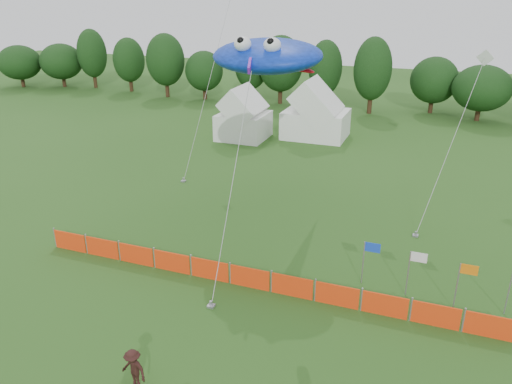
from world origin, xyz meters
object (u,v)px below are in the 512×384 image
(barrier_fence, at_px, (250,278))
(stingray_kite, at_px, (270,55))
(tent_right, at_px, (316,115))
(spectator_c, at_px, (134,369))
(tent_left, at_px, (243,118))

(barrier_fence, distance_m, stingray_kite, 11.46)
(barrier_fence, xyz_separation_m, stingray_kite, (-1.54, 6.97, 8.96))
(barrier_fence, height_order, stingray_kite, stingray_kite)
(tent_right, distance_m, stingray_kite, 20.05)
(barrier_fence, bearing_deg, spectator_c, -101.13)
(barrier_fence, bearing_deg, stingray_kite, 102.50)
(tent_left, bearing_deg, tent_right, 23.71)
(tent_right, distance_m, barrier_fence, 25.76)
(barrier_fence, relative_size, stingray_kite, 1.30)
(spectator_c, xyz_separation_m, stingray_kite, (-0.14, 14.10, 8.70))
(tent_left, height_order, spectator_c, tent_left)
(tent_left, bearing_deg, spectator_c, -74.91)
(tent_right, height_order, stingray_kite, stingray_kite)
(tent_left, distance_m, tent_right, 6.60)
(barrier_fence, xyz_separation_m, spectator_c, (-1.40, -7.14, 0.27))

